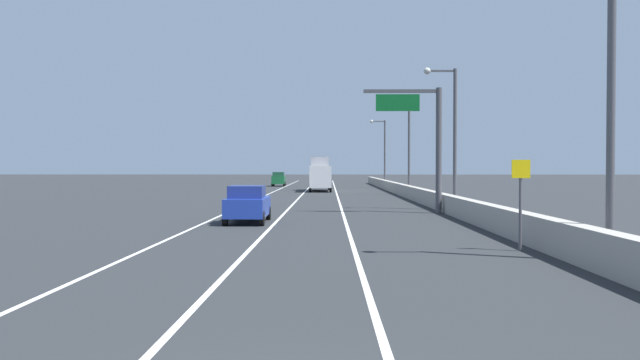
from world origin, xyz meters
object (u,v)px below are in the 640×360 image
Objects in this scene: car_blue_1 at (248,204)px; lamp_post_right_near at (602,79)px; overhead_sign_gantry at (426,134)px; lamp_post_right_third at (406,142)px; lamp_post_right_fourth at (383,148)px; speed_advisory_sign at (521,198)px; lamp_post_right_second at (451,127)px; box_truck at (320,175)px; car_green_2 at (279,179)px; car_yellow_0 at (321,179)px.

lamp_post_right_near is at bearing -46.18° from car_blue_1.
overhead_sign_gantry reaches higher than car_blue_1.
overhead_sign_gantry is 0.82× the size of lamp_post_right_near.
lamp_post_right_near and lamp_post_right_third have the same top height.
speed_advisory_sign is at bearing -90.96° from lamp_post_right_fourth.
lamp_post_right_near and lamp_post_right_second have the same top height.
box_truck is (-8.87, 52.77, -3.51)m from lamp_post_right_near.
car_green_2 is (-13.53, 68.56, -0.74)m from speed_advisory_sign.
lamp_post_right_second is at bearing 54.48° from overhead_sign_gantry.
car_blue_1 is 58.56m from car_green_2.
overhead_sign_gantry is 0.82× the size of lamp_post_right_second.
lamp_post_right_fourth is (-0.54, 64.90, 0.00)m from lamp_post_right_near.
lamp_post_right_near is 21.63m from lamp_post_right_second.
car_green_2 is 0.48× the size of box_truck.
lamp_post_right_third is at bearing 85.54° from overhead_sign_gantry.
lamp_post_right_second and lamp_post_right_third have the same top height.
car_blue_1 is at bearing -102.19° from lamp_post_right_fourth.
lamp_post_right_fourth is 2.16× the size of car_blue_1.
lamp_post_right_near is 43.27m from lamp_post_right_third.
lamp_post_right_third is 33.33m from car_blue_1.
car_green_2 is at bearing 118.52° from lamp_post_right_third.
lamp_post_right_third reaches higher than speed_advisory_sign.
car_green_2 is at bearing 107.04° from lamp_post_right_second.
car_green_2 is (-6.20, -0.98, 0.07)m from car_yellow_0.
lamp_post_right_near is 64.90m from lamp_post_right_fourth.
car_blue_1 is (-11.86, -9.24, -4.38)m from lamp_post_right_second.
speed_advisory_sign is 0.71× the size of car_blue_1.
overhead_sign_gantry is 0.82× the size of lamp_post_right_third.
box_truck is at bearing 132.60° from lamp_post_right_third.
lamp_post_right_near is 53.63m from box_truck.
box_truck reaches higher than car_yellow_0.
overhead_sign_gantry reaches higher than speed_advisory_sign.
speed_advisory_sign is at bearing -78.84° from car_green_2.
lamp_post_right_fourth is at bearing 77.81° from car_blue_1.
speed_advisory_sign is 69.93m from car_yellow_0.
lamp_post_right_fourth reaches higher than speed_advisory_sign.
lamp_post_right_second reaches higher than overhead_sign_gantry.
overhead_sign_gantry is at bearing -91.85° from lamp_post_right_fourth.
overhead_sign_gantry is at bearing -78.61° from box_truck.
speed_advisory_sign is 0.33× the size of box_truck.
car_green_2 is (-13.08, 52.03, -3.71)m from overhead_sign_gantry.
lamp_post_right_fourth is (1.49, 46.07, 0.58)m from overhead_sign_gantry.
lamp_post_right_second is 43.27m from lamp_post_right_fourth.
lamp_post_right_second reaches higher than car_blue_1.
car_blue_1 is (-10.30, 10.09, -0.84)m from speed_advisory_sign.
car_blue_1 is (-11.35, -52.51, -4.38)m from lamp_post_right_fourth.
car_blue_1 is at bearing -142.06° from lamp_post_right_second.
lamp_post_right_second is 1.01× the size of box_truck.
lamp_post_right_fourth is 2.12× the size of car_green_2.
car_blue_1 is 0.98× the size of car_green_2.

